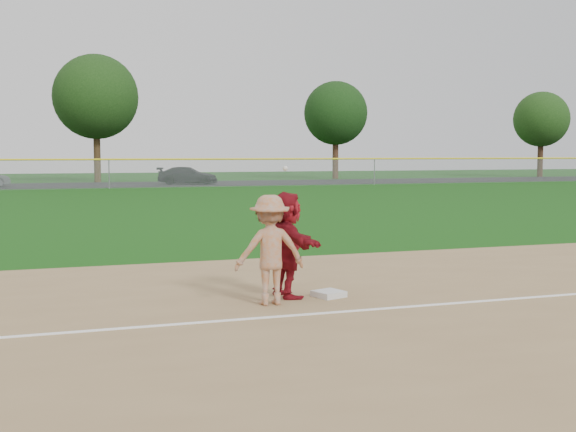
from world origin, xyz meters
name	(u,v)px	position (x,y,z in m)	size (l,w,h in m)	color
ground	(317,303)	(0.00, 0.00, 0.00)	(160.00, 160.00, 0.00)	#12460D
foul_line	(336,312)	(0.00, -0.80, 0.03)	(60.00, 0.10, 0.01)	white
parking_asphalt	(103,185)	(0.00, 46.00, 0.01)	(120.00, 10.00, 0.01)	black
first_base	(329,294)	(0.34, 0.35, 0.07)	(0.45, 0.45, 0.10)	silver
base_runner	(287,244)	(-0.33, 0.58, 0.91)	(1.65, 0.52, 1.78)	maroon
car_right	(188,175)	(6.40, 45.15, 0.68)	(1.89, 4.65, 1.35)	black
first_base_play	(270,250)	(-0.77, 0.10, 0.90)	(1.15, 0.69, 2.21)	#939395
outfield_fence	(109,160)	(0.00, 40.00, 1.96)	(110.00, 0.12, 110.00)	#999EA0
tree_2	(96,97)	(0.00, 51.50, 7.06)	(7.00, 7.00, 10.58)	#392815
tree_3	(336,113)	(22.00, 52.80, 6.16)	(6.00, 6.00, 9.19)	#3D2316
tree_4	(541,119)	(44.00, 51.20, 5.85)	(5.60, 5.60, 8.67)	#321E12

